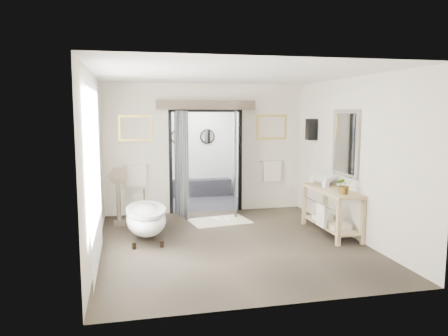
{
  "coord_description": "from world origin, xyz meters",
  "views": [
    {
      "loc": [
        -1.73,
        -7.17,
        2.31
      ],
      "look_at": [
        0.0,
        0.6,
        1.25
      ],
      "focal_mm": 35.0,
      "sensor_mm": 36.0,
      "label": 1
    }
  ],
  "objects_px": {
    "clawfoot_tub": "(146,218)",
    "vanity": "(331,207)",
    "rug": "(220,221)",
    "basin": "(324,180)"
  },
  "relations": [
    {
      "from": "vanity",
      "to": "basin",
      "type": "relative_size",
      "value": 3.05
    },
    {
      "from": "vanity",
      "to": "rug",
      "type": "distance_m",
      "value": 2.33
    },
    {
      "from": "basin",
      "to": "vanity",
      "type": "bearing_deg",
      "value": -105.54
    },
    {
      "from": "clawfoot_tub",
      "to": "rug",
      "type": "height_order",
      "value": "clawfoot_tub"
    },
    {
      "from": "clawfoot_tub",
      "to": "vanity",
      "type": "relative_size",
      "value": 0.99
    },
    {
      "from": "clawfoot_tub",
      "to": "basin",
      "type": "bearing_deg",
      "value": 0.8
    },
    {
      "from": "vanity",
      "to": "clawfoot_tub",
      "type": "bearing_deg",
      "value": 173.08
    },
    {
      "from": "rug",
      "to": "basin",
      "type": "xyz_separation_m",
      "value": [
        1.92,
        -0.89,
        0.93
      ]
    },
    {
      "from": "rug",
      "to": "basin",
      "type": "bearing_deg",
      "value": -24.82
    },
    {
      "from": "clawfoot_tub",
      "to": "vanity",
      "type": "height_order",
      "value": "vanity"
    }
  ]
}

